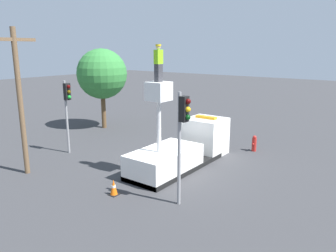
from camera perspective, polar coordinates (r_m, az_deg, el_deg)
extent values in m
plane|color=#38383A|center=(18.04, 1.42, -7.29)|extent=(120.00, 120.00, 0.00)
cube|color=black|center=(18.00, 1.43, -6.94)|extent=(6.25, 2.26, 0.24)
cube|color=white|center=(17.02, -0.62, -6.24)|extent=(4.15, 2.20, 1.31)
cube|color=white|center=(20.21, 6.58, -1.78)|extent=(2.10, 2.20, 2.23)
cube|color=black|center=(21.00, 8.07, 0.01)|extent=(0.03, 1.87, 0.89)
cube|color=orange|center=(19.94, 6.67, 1.52)|extent=(0.36, 1.32, 0.14)
cylinder|color=silver|center=(16.12, -1.60, 0.06)|extent=(0.22, 0.22, 2.70)
cube|color=white|center=(15.81, -1.64, 6.07)|extent=(1.00, 1.00, 0.90)
cube|color=#38383D|center=(15.73, -1.67, 9.22)|extent=(0.34, 0.26, 0.84)
cube|color=#8CEA1E|center=(15.69, -1.68, 11.95)|extent=(0.40, 0.26, 0.66)
sphere|color=beige|center=(15.69, -1.70, 13.58)|extent=(0.23, 0.23, 0.23)
cylinder|color=yellow|center=(15.69, -1.70, 13.89)|extent=(0.26, 0.26, 0.09)
cylinder|color=gray|center=(13.25, 1.96, -4.22)|extent=(0.14, 0.14, 4.72)
cube|color=black|center=(12.72, 2.80, 2.98)|extent=(0.34, 0.28, 1.00)
sphere|color=#490707|center=(12.57, 3.51, 4.28)|extent=(0.22, 0.22, 0.22)
sphere|color=gold|center=(12.62, 3.49, 2.89)|extent=(0.22, 0.22, 0.22)
sphere|color=#083710|center=(12.68, 3.47, 1.51)|extent=(0.22, 0.22, 0.22)
cylinder|color=gray|center=(20.97, -17.22, 1.44)|extent=(0.14, 0.14, 4.50)
cube|color=black|center=(20.54, -17.18, 5.74)|extent=(0.34, 0.28, 1.00)
sphere|color=#490707|center=(20.36, -16.93, 6.57)|extent=(0.22, 0.22, 0.22)
sphere|color=#503C07|center=(20.40, -16.87, 5.71)|extent=(0.22, 0.22, 0.22)
sphere|color=green|center=(20.44, -16.81, 4.85)|extent=(0.22, 0.22, 0.22)
cylinder|color=#B2231E|center=(21.48, 14.76, -3.17)|extent=(0.29, 0.29, 0.83)
sphere|color=#B2231E|center=(21.35, 14.84, -1.92)|extent=(0.24, 0.24, 0.24)
cylinder|color=#B2231E|center=(21.28, 14.57, -3.09)|extent=(0.12, 0.11, 0.11)
cylinder|color=#B2231E|center=(21.64, 14.98, -2.84)|extent=(0.12, 0.11, 0.11)
cube|color=black|center=(15.10, -9.39, -11.68)|extent=(0.41, 0.41, 0.03)
cone|color=orange|center=(14.96, -9.44, -10.46)|extent=(0.34, 0.34, 0.73)
cylinder|color=white|center=(14.94, -9.45, -10.33)|extent=(0.18, 0.18, 0.10)
cylinder|color=brown|center=(27.22, -11.16, 2.81)|extent=(0.36, 0.36, 3.01)
sphere|color=#337F38|center=(26.86, -11.44, 8.89)|extent=(3.97, 3.97, 3.97)
cylinder|color=brown|center=(17.95, -24.31, 3.62)|extent=(0.26, 0.26, 7.38)
cube|color=brown|center=(17.76, -25.28, 13.48)|extent=(2.20, 0.16, 0.16)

